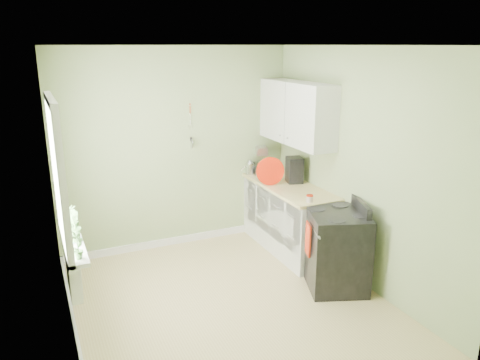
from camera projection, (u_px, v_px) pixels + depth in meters
name	position (u px, v px, depth m)	size (l,w,h in m)	color
floor	(230.00, 305.00, 5.07)	(3.20, 3.60, 0.02)	tan
ceiling	(228.00, 44.00, 4.31)	(3.20, 3.60, 0.02)	white
wall_back	(176.00, 150.00, 6.27)	(3.20, 0.02, 2.70)	#9BAF77
wall_left	(59.00, 207.00, 4.05)	(0.02, 3.60, 2.70)	#9BAF77
wall_right	(359.00, 168.00, 5.33)	(0.02, 3.60, 2.70)	#9BAF77
base_cabinets	(289.00, 219.00, 6.34)	(0.60, 1.60, 0.87)	white
countertop	(289.00, 187.00, 6.21)	(0.64, 1.60, 0.04)	#E1CF8A
upper_cabinets	(296.00, 113.00, 6.08)	(0.35, 1.40, 0.80)	white
window	(57.00, 176.00, 4.27)	(0.06, 1.14, 1.44)	white
window_sill	(73.00, 242.00, 4.49)	(0.18, 1.14, 0.04)	white
radiator	(74.00, 276.00, 4.52)	(0.12, 0.50, 0.35)	white
wall_utensils	(191.00, 133.00, 6.27)	(0.02, 0.14, 0.58)	#E1CF8A
stove	(336.00, 249.00, 5.35)	(0.87, 0.91, 1.02)	black
stand_mixer	(261.00, 160.00, 6.78)	(0.31, 0.39, 0.43)	#B2B2B7
kettle	(250.00, 167.00, 6.71)	(0.20, 0.12, 0.21)	silver
coffee_maker	(294.00, 171.00, 6.29)	(0.24, 0.26, 0.35)	black
red_tray	(270.00, 171.00, 6.16)	(0.38, 0.38, 0.02)	#B61B07
jar	(310.00, 199.00, 5.52)	(0.08, 0.08, 0.09)	#BFAE9A
plant_a	(78.00, 245.00, 4.05)	(0.14, 0.10, 0.27)	#406E33
plant_b	(72.00, 226.00, 4.43)	(0.17, 0.14, 0.30)	#406E33
plant_c	(70.00, 220.00, 4.62)	(0.16, 0.16, 0.28)	#406E33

